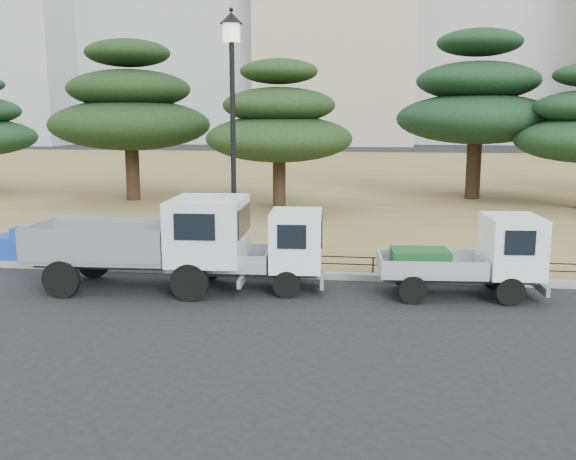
% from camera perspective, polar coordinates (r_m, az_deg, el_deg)
% --- Properties ---
extents(ground, '(220.00, 220.00, 0.00)m').
position_cam_1_polar(ground, '(13.51, -1.27, -6.90)').
color(ground, black).
extents(lawn, '(120.00, 56.00, 0.15)m').
position_cam_1_polar(lawn, '(43.56, 5.63, 4.87)').
color(lawn, olive).
rests_on(lawn, ground).
extents(curb, '(120.00, 0.25, 0.16)m').
position_cam_1_polar(curb, '(15.96, 0.32, -3.95)').
color(curb, gray).
rests_on(curb, ground).
extents(truck_large, '(4.99, 2.23, 2.13)m').
position_cam_1_polar(truck_large, '(14.99, -11.94, -0.76)').
color(truck_large, black).
rests_on(truck_large, ground).
extents(truck_kei_front, '(3.58, 1.77, 1.83)m').
position_cam_1_polar(truck_kei_front, '(14.70, -2.59, -1.84)').
color(truck_kei_front, black).
rests_on(truck_kei_front, ground).
extents(truck_kei_rear, '(3.57, 1.77, 1.81)m').
position_cam_1_polar(truck_kei_rear, '(14.68, 16.01, -2.28)').
color(truck_kei_rear, black).
rests_on(truck_kei_rear, ground).
extents(street_lamp, '(0.56, 0.56, 6.26)m').
position_cam_1_polar(street_lamp, '(16.08, -4.96, 11.58)').
color(street_lamp, black).
rests_on(street_lamp, lawn).
extents(pipe_fence, '(38.00, 0.04, 0.40)m').
position_cam_1_polar(pipe_fence, '(16.02, 0.40, -2.57)').
color(pipe_fence, black).
rests_on(pipe_fence, lawn).
extents(tarp_pile, '(1.38, 1.07, 0.87)m').
position_cam_1_polar(tarp_pile, '(18.86, -22.71, -1.27)').
color(tarp_pile, '#1642B1').
rests_on(tarp_pile, lawn).
extents(pine_west_near, '(7.21, 7.21, 7.21)m').
position_cam_1_polar(pine_west_near, '(30.38, -13.87, 10.42)').
color(pine_west_near, black).
rests_on(pine_west_near, lawn).
extents(pine_center_left, '(5.99, 5.99, 6.09)m').
position_cam_1_polar(pine_center_left, '(26.42, -0.79, 9.43)').
color(pine_center_left, black).
rests_on(pine_center_left, lawn).
extents(pine_center_right, '(7.28, 7.28, 7.73)m').
position_cam_1_polar(pine_center_right, '(31.24, 16.43, 10.88)').
color(pine_center_right, black).
rests_on(pine_center_right, lawn).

